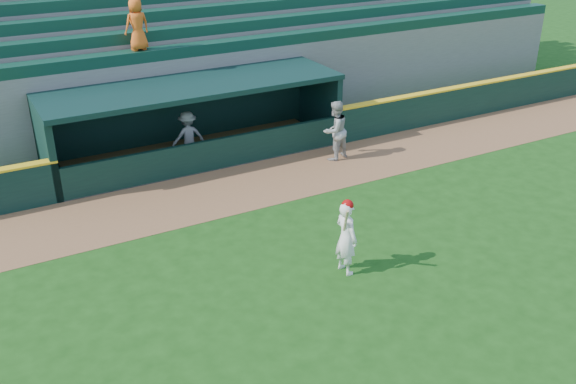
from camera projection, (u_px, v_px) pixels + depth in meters
ground at (321, 269)px, 14.82m from camera, size 120.00×120.00×0.00m
warning_track at (234, 189)px, 18.69m from camera, size 40.00×3.00×0.01m
field_wall_right at (501, 95)px, 25.06m from camera, size 15.50×0.30×1.20m
wall_stripe_right at (504, 79)px, 24.78m from camera, size 15.50×0.32×0.06m
dugout_player_front at (335, 131)px, 20.36m from camera, size 1.09×0.94×1.93m
dugout_player_inside at (188, 136)px, 20.38m from camera, size 1.05×0.61×1.60m
dugout at (192, 115)px, 20.56m from camera, size 9.40×2.80×2.46m
stands at (145, 53)px, 23.71m from camera, size 34.50×6.25×7.60m
batter_at_plate at (346, 236)px, 14.34m from camera, size 0.57×0.79×1.84m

